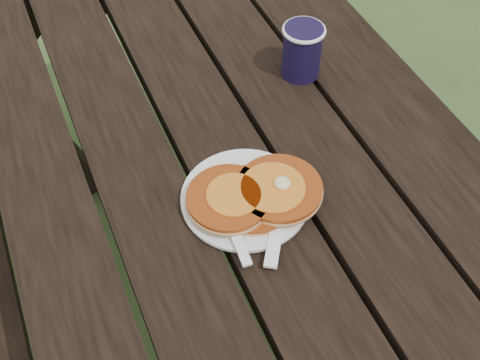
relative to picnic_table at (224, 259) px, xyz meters
name	(u,v)px	position (x,y,z in m)	size (l,w,h in m)	color
ground	(227,332)	(0.00, 0.00, -0.37)	(60.00, 60.00, 0.00)	#2F431D
picnic_table	(224,259)	(0.00, 0.00, 0.00)	(1.36, 1.80, 0.75)	black
plate	(245,199)	(-0.01, -0.13, 0.39)	(0.20, 0.20, 0.01)	white
pancake_stack	(256,194)	(0.00, -0.15, 0.41)	(0.22, 0.15, 0.04)	#9B3F11
knife	(278,218)	(0.02, -0.19, 0.39)	(0.02, 0.18, 0.01)	white
fork	(236,236)	(-0.06, -0.20, 0.40)	(0.03, 0.16, 0.01)	white
coffee_cup	(302,48)	(0.21, 0.11, 0.44)	(0.08, 0.08, 0.10)	black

